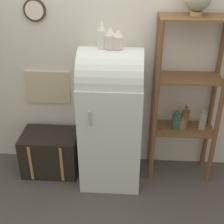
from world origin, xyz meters
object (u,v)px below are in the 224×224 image
(vase_center, at_px, (110,39))
(suitcase_trunk, at_px, (51,152))
(refrigerator, at_px, (111,115))
(vase_right, at_px, (118,40))
(vase_left, at_px, (102,35))

(vase_center, bearing_deg, suitcase_trunk, 174.50)
(refrigerator, distance_m, suitcase_trunk, 0.92)
(refrigerator, distance_m, vase_right, 0.82)
(refrigerator, distance_m, vase_left, 0.86)
(refrigerator, height_order, vase_center, vase_center)
(refrigerator, bearing_deg, suitcase_trunk, 175.41)
(suitcase_trunk, bearing_deg, vase_right, -4.78)
(suitcase_trunk, distance_m, vase_center, 1.57)
(suitcase_trunk, xyz_separation_m, vase_left, (0.63, -0.06, 1.42))
(refrigerator, xyz_separation_m, vase_right, (0.07, -0.01, 0.82))
(refrigerator, xyz_separation_m, vase_left, (-0.09, -0.00, 0.86))
(suitcase_trunk, relative_size, vase_right, 3.61)
(vase_center, relative_size, vase_right, 1.13)
(vase_left, distance_m, vase_right, 0.16)
(suitcase_trunk, height_order, vase_left, vase_left)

